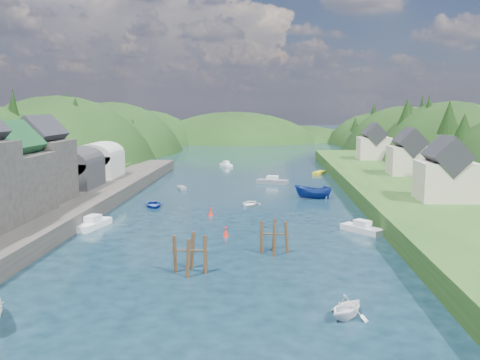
# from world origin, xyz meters

# --- Properties ---
(ground) EXTENTS (600.00, 600.00, 0.00)m
(ground) POSITION_xyz_m (0.00, 50.00, 0.00)
(ground) COLOR black
(ground) RESTS_ON ground
(hillside_left) EXTENTS (44.00, 245.56, 52.00)m
(hillside_left) POSITION_xyz_m (-45.00, 75.00, -8.03)
(hillside_left) COLOR black
(hillside_left) RESTS_ON ground
(hillside_right) EXTENTS (36.00, 245.56, 48.00)m
(hillside_right) POSITION_xyz_m (45.00, 75.00, -7.41)
(hillside_right) COLOR black
(hillside_right) RESTS_ON ground
(far_hills) EXTENTS (103.00, 68.00, 44.00)m
(far_hills) POSITION_xyz_m (1.22, 174.01, -10.80)
(far_hills) COLOR black
(far_hills) RESTS_ON ground
(hill_trees) EXTENTS (92.37, 146.17, 12.40)m
(hill_trees) POSITION_xyz_m (1.57, 65.13, 11.13)
(hill_trees) COLOR black
(hill_trees) RESTS_ON ground
(quay_left) EXTENTS (12.00, 110.00, 2.00)m
(quay_left) POSITION_xyz_m (-24.00, 20.00, 1.00)
(quay_left) COLOR #2D2B28
(quay_left) RESTS_ON ground
(terrace_left_grass) EXTENTS (12.00, 110.00, 2.50)m
(terrace_left_grass) POSITION_xyz_m (-31.00, 20.00, 1.25)
(terrace_left_grass) COLOR #234719
(terrace_left_grass) RESTS_ON ground
(boat_sheds) EXTENTS (7.00, 21.00, 7.50)m
(boat_sheds) POSITION_xyz_m (-26.00, 39.00, 5.27)
(boat_sheds) COLOR #2D2D30
(boat_sheds) RESTS_ON quay_left
(terrace_right) EXTENTS (16.00, 120.00, 2.40)m
(terrace_right) POSITION_xyz_m (25.00, 40.00, 1.20)
(terrace_right) COLOR #234719
(terrace_right) RESTS_ON ground
(right_bank_cottages) EXTENTS (9.00, 59.24, 8.41)m
(right_bank_cottages) POSITION_xyz_m (28.00, 48.33, 5.84)
(right_bank_cottages) COLOR beige
(right_bank_cottages) RESTS_ON terrace_right
(piling_cluster_near) EXTENTS (3.19, 2.98, 3.95)m
(piling_cluster_near) POSITION_xyz_m (-2.77, -2.48, 1.41)
(piling_cluster_near) COLOR #382314
(piling_cluster_near) RESTS_ON ground
(piling_cluster_far) EXTENTS (3.00, 2.82, 3.79)m
(piling_cluster_far) POSITION_xyz_m (4.67, 4.34, 1.33)
(piling_cluster_far) COLOR #382314
(piling_cluster_far) RESTS_ON ground
(channel_buoy_near) EXTENTS (0.70, 0.70, 1.10)m
(channel_buoy_near) POSITION_xyz_m (-0.69, 10.84, 0.48)
(channel_buoy_near) COLOR red
(channel_buoy_near) RESTS_ON ground
(channel_buoy_far) EXTENTS (0.70, 0.70, 1.10)m
(channel_buoy_far) POSITION_xyz_m (-3.63, 22.14, 0.48)
(channel_buoy_far) COLOR red
(channel_buoy_far) RESTS_ON ground
(moored_boats) EXTENTS (35.95, 99.95, 2.25)m
(moored_boats) POSITION_xyz_m (-0.48, 19.33, 0.67)
(moored_boats) COLOR white
(moored_boats) RESTS_ON ground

